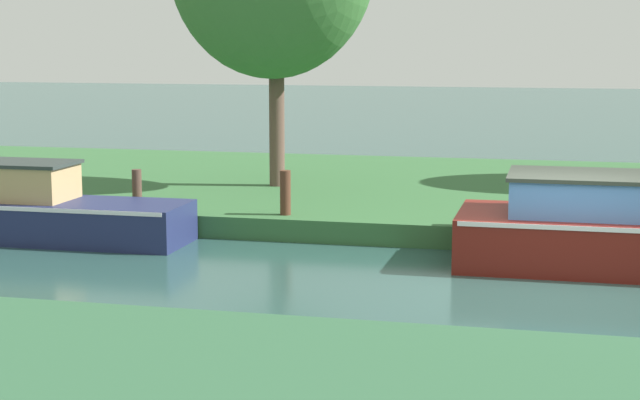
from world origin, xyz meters
TOP-DOWN VIEW (x-y plane):
  - ground_plane at (0.00, 0.00)m, footprint 120.00×120.00m
  - riverbank_far at (0.00, 7.00)m, footprint 72.00×10.00m
  - mooring_post_near at (-7.70, 2.49)m, footprint 0.18×0.18m
  - mooring_post_far at (-4.86, 2.49)m, footprint 0.19×0.19m

SIDE VIEW (x-z plane):
  - ground_plane at x=0.00m, z-range 0.00..0.00m
  - riverbank_far at x=0.00m, z-range 0.00..0.40m
  - mooring_post_near at x=-7.70m, z-range 0.40..1.13m
  - mooring_post_far at x=-4.86m, z-range 0.40..1.20m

